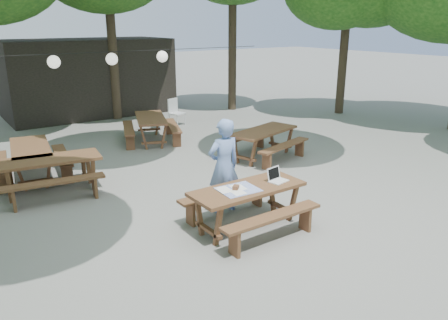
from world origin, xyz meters
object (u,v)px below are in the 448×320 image
object	(u,v)px
woman	(224,166)
main_picnic_table	(247,207)
plastic_chair	(177,117)
picnic_table_nw	(51,175)

from	to	relation	value
woman	main_picnic_table	bearing A→B (deg)	87.83
main_picnic_table	plastic_chair	xyz separation A→B (m)	(2.87, 7.64, -0.13)
main_picnic_table	woman	size ratio (longest dim) A/B	1.12
picnic_table_nw	plastic_chair	size ratio (longest dim) A/B	2.34
main_picnic_table	picnic_table_nw	distance (m)	4.31
picnic_table_nw	plastic_chair	distance (m)	6.57
main_picnic_table	picnic_table_nw	bearing A→B (deg)	122.82
woman	plastic_chair	distance (m)	7.40
main_picnic_table	woman	distance (m)	0.96
picnic_table_nw	woman	xyz separation A→B (m)	(2.41, -2.80, 0.50)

